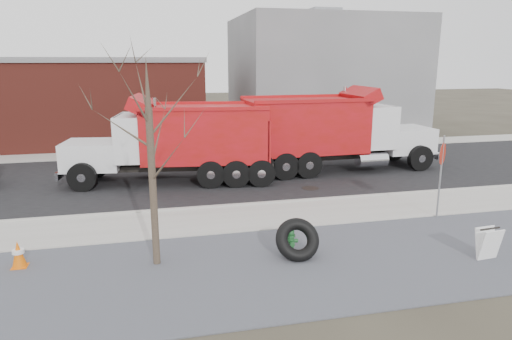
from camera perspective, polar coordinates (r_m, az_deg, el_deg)
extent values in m
plane|color=#383328|center=(14.92, 0.00, -6.34)|extent=(120.00, 120.00, 0.00)
cube|color=slate|center=(11.79, 3.90, -11.92)|extent=(60.00, 5.00, 0.03)
cube|color=#9E9B93|center=(15.14, -0.21, -5.92)|extent=(60.00, 2.50, 0.06)
cube|color=#9E9B93|center=(16.33, -1.22, -4.36)|extent=(60.00, 0.15, 0.11)
cube|color=black|center=(20.84, -3.89, -0.55)|extent=(60.00, 9.40, 0.02)
cube|color=#9E9B93|center=(26.35, -5.86, 2.44)|extent=(60.00, 2.00, 0.06)
cube|color=gray|center=(33.94, 8.19, 11.61)|extent=(12.00, 10.00, 8.00)
cube|color=maroon|center=(31.53, -25.70, 7.55)|extent=(20.00, 8.00, 5.00)
cube|color=gray|center=(31.43, -26.20, 12.34)|extent=(20.20, 8.20, 0.30)
cylinder|color=#382D23|center=(11.49, -12.76, -2.33)|extent=(0.18, 0.18, 4.00)
cone|color=#382D23|center=(11.08, -13.47, 10.72)|extent=(0.14, 0.14, 1.20)
cylinder|color=#296C33|center=(12.45, 4.24, -10.41)|extent=(0.41, 0.41, 0.06)
cylinder|color=#296C33|center=(12.34, 4.26, -9.23)|extent=(0.21, 0.21, 0.56)
cylinder|color=#296C33|center=(12.25, 4.28, -8.14)|extent=(0.28, 0.28, 0.05)
sphere|color=#296C33|center=(12.21, 4.29, -7.74)|extent=(0.22, 0.22, 0.22)
cylinder|color=#296C33|center=(12.18, 4.30, -7.33)|extent=(0.05, 0.05, 0.06)
cylinder|color=#296C33|center=(12.26, 3.56, -8.94)|extent=(0.11, 0.10, 0.10)
cylinder|color=#296C33|center=(12.36, 4.97, -8.79)|extent=(0.11, 0.10, 0.10)
cylinder|color=#296C33|center=(12.18, 4.50, -9.22)|extent=(0.14, 0.11, 0.14)
torus|color=black|center=(12.09, 5.20, -8.67)|extent=(1.18, 0.95, 1.14)
cylinder|color=gray|center=(15.90, 22.04, -0.89)|extent=(0.06, 0.06, 2.76)
cylinder|color=#A61A0B|center=(15.74, 22.29, 1.89)|extent=(0.58, 0.52, 0.75)
cube|color=white|center=(13.34, 27.30, -8.35)|extent=(0.63, 0.27, 0.84)
cube|color=white|center=(13.45, 26.76, -8.11)|extent=(0.63, 0.27, 0.84)
cube|color=black|center=(13.25, 27.22, -6.54)|extent=(0.62, 0.10, 0.04)
cube|color=#E76007|center=(13.14, -27.40, -10.71)|extent=(0.37, 0.37, 0.04)
cone|color=#E76007|center=(13.01, -27.57, -9.29)|extent=(0.35, 0.35, 0.68)
cylinder|color=white|center=(12.98, -27.60, -9.01)|extent=(0.28, 0.28, 0.10)
cube|color=black|center=(21.76, 9.47, 1.80)|extent=(9.25, 1.21, 0.24)
cube|color=silver|center=(23.43, 17.98, 3.65)|extent=(2.43, 2.17, 1.19)
cube|color=silver|center=(24.02, 20.14, 3.71)|extent=(0.11, 1.89, 1.08)
cube|color=silver|center=(22.35, 13.99, 5.43)|extent=(1.80, 2.53, 1.94)
cube|color=black|center=(22.65, 15.75, 6.80)|extent=(0.11, 2.16, 0.86)
cube|color=#AA0E19|center=(20.99, 6.11, 5.54)|extent=(5.47, 2.74, 2.38)
cylinder|color=silver|center=(22.82, 10.94, 6.97)|extent=(0.16, 0.16, 2.59)
cylinder|color=black|center=(24.62, 16.82, 2.53)|extent=(1.20, 0.36, 1.19)
cylinder|color=black|center=(22.71, 19.84, 1.41)|extent=(1.20, 0.36, 1.19)
cylinder|color=black|center=(21.82, 1.86, 1.74)|extent=(1.20, 0.36, 1.19)
cylinder|color=black|center=(19.88, 3.55, 0.56)|extent=(1.20, 0.36, 1.19)
cube|color=black|center=(19.67, -10.15, 0.44)|extent=(8.45, 2.02, 0.23)
cube|color=silver|center=(20.12, -19.70, 1.80)|extent=(2.51, 2.29, 1.13)
cube|color=silver|center=(20.41, -22.61, 1.71)|extent=(0.30, 1.79, 1.03)
cube|color=silver|center=(19.60, -14.47, 4.02)|extent=(1.95, 2.57, 1.85)
cube|color=black|center=(19.66, -16.72, 5.42)|extent=(0.33, 2.05, 0.82)
cube|color=#AA0E19|center=(19.33, -6.36, 4.55)|extent=(5.43, 3.14, 2.26)
cylinder|color=silver|center=(18.45, -12.41, 5.01)|extent=(0.16, 0.16, 2.47)
cylinder|color=black|center=(19.27, -20.91, -0.84)|extent=(1.16, 0.46, 1.13)
cylinder|color=black|center=(21.35, -19.36, 0.64)|extent=(1.16, 0.46, 1.13)
cylinder|color=black|center=(18.68, -2.51, -0.37)|extent=(1.16, 0.46, 1.13)
cylinder|color=black|center=(20.60, -2.78, 0.94)|extent=(1.16, 0.46, 1.13)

